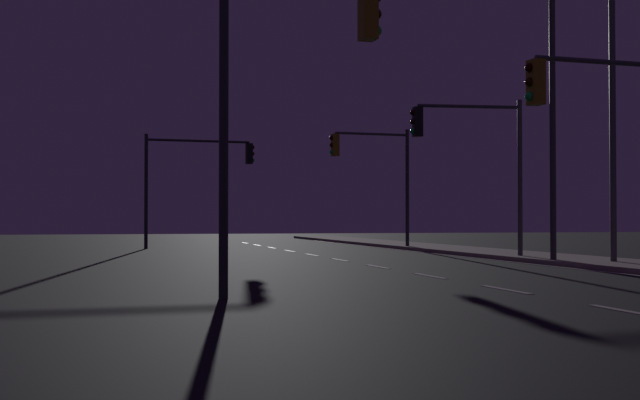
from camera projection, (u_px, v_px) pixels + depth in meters
ground_plane at (422, 275)px, 20.74m from camera, size 112.00×112.00×0.00m
lane_markings_center at (377, 267)px, 24.14m from camera, size 0.14×50.00×0.01m
lane_edge_line at (512, 262)px, 26.74m from camera, size 0.14×53.00×0.01m
traffic_light_far_right at (620, 115)px, 18.82m from camera, size 4.41×0.57×4.83m
traffic_light_far_left at (290, 66)px, 14.99m from camera, size 2.92×0.41×5.77m
traffic_light_overhead_east at (374, 163)px, 37.58m from camera, size 3.68×0.53×5.11m
traffic_light_mid_left at (196, 167)px, 39.23m from camera, size 5.01×0.62×5.10m
traffic_light_near_left at (472, 145)px, 28.09m from camera, size 3.74×0.59×5.08m
street_lamp_across_street at (626, 84)px, 24.45m from camera, size 2.16×1.36×8.35m
street_lamp_mid_block at (557, 95)px, 25.26m from camera, size 0.56×2.19×8.02m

